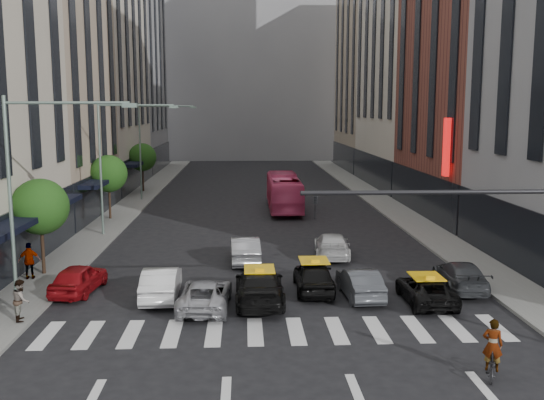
{
  "coord_description": "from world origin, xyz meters",
  "views": [
    {
      "loc": [
        -1.44,
        -21.09,
        8.61
      ],
      "look_at": [
        0.05,
        9.44,
        4.0
      ],
      "focal_mm": 40.0,
      "sensor_mm": 36.0,
      "label": 1
    }
  ],
  "objects": [
    {
      "name": "car_grey_mid",
      "position": [
        3.91,
        5.65,
        0.69
      ],
      "size": [
        1.68,
        4.24,
        1.37
      ],
      "primitive_type": "imported",
      "rotation": [
        0.0,
        0.0,
        3.2
      ],
      "color": "#404347",
      "rests_on": "ground"
    },
    {
      "name": "pedestrian_near",
      "position": [
        -10.4,
        2.86,
        0.99
      ],
      "size": [
        0.83,
        0.96,
        1.69
      ],
      "primitive_type": "imported",
      "rotation": [
        0.0,
        0.0,
        1.84
      ],
      "color": "gray",
      "rests_on": "sidewalk_left"
    },
    {
      "name": "building_left_d",
      "position": [
        -17.0,
        65.0,
        15.0
      ],
      "size": [
        8.0,
        18.0,
        30.0
      ],
      "primitive_type": "cube",
      "color": "gray",
      "rests_on": "ground"
    },
    {
      "name": "motorcycle",
      "position": [
        6.54,
        -2.95,
        0.41
      ],
      "size": [
        1.08,
        1.65,
        0.82
      ],
      "primitive_type": "imported",
      "rotation": [
        0.0,
        0.0,
        2.76
      ],
      "color": "black",
      "rests_on": "ground"
    },
    {
      "name": "car_grey_curb",
      "position": [
        9.0,
        6.67,
        0.68
      ],
      "size": [
        2.32,
        4.82,
        1.35
      ],
      "primitive_type": "imported",
      "rotation": [
        0.0,
        0.0,
        3.05
      ],
      "color": "#37393D",
      "rests_on": "ground"
    },
    {
      "name": "car_row2_left",
      "position": [
        -1.35,
        12.34,
        0.75
      ],
      "size": [
        1.78,
        4.62,
        1.5
      ],
      "primitive_type": "imported",
      "rotation": [
        0.0,
        0.0,
        3.18
      ],
      "color": "#A1A2A7",
      "rests_on": "ground"
    },
    {
      "name": "building_right_d",
      "position": [
        17.0,
        65.0,
        14.0
      ],
      "size": [
        8.0,
        18.0,
        28.0
      ],
      "primitive_type": "cube",
      "color": "tan",
      "rests_on": "ground"
    },
    {
      "name": "streetlamp_mid",
      "position": [
        -10.04,
        20.0,
        5.9
      ],
      "size": [
        5.38,
        0.25,
        9.0
      ],
      "color": "gray",
      "rests_on": "sidewalk_left"
    },
    {
      "name": "taxi_left",
      "position": [
        -0.73,
        5.07,
        0.77
      ],
      "size": [
        2.15,
        5.3,
        1.54
      ],
      "primitive_type": "imported",
      "rotation": [
        0.0,
        0.0,
        3.14
      ],
      "color": "black",
      "rests_on": "ground"
    },
    {
      "name": "car_silver",
      "position": [
        -3.11,
        4.4,
        0.64
      ],
      "size": [
        2.33,
        4.68,
        1.27
      ],
      "primitive_type": "imported",
      "rotation": [
        0.0,
        0.0,
        3.09
      ],
      "color": "#ADAEB3",
      "rests_on": "ground"
    },
    {
      "name": "building_left_b",
      "position": [
        -17.0,
        28.0,
        12.0
      ],
      "size": [
        8.0,
        16.0,
        24.0
      ],
      "primitive_type": "cube",
      "color": "tan",
      "rests_on": "ground"
    },
    {
      "name": "building_left_c",
      "position": [
        -17.0,
        46.0,
        18.0
      ],
      "size": [
        8.0,
        20.0,
        36.0
      ],
      "primitive_type": "cube",
      "color": "beige",
      "rests_on": "ground"
    },
    {
      "name": "rider",
      "position": [
        6.54,
        -2.95,
        1.69
      ],
      "size": [
        0.74,
        0.62,
        1.73
      ],
      "primitive_type": "imported",
      "rotation": [
        0.0,
        0.0,
        2.76
      ],
      "color": "gray",
      "rests_on": "motorcycle"
    },
    {
      "name": "streetlamp_far",
      "position": [
        -10.04,
        36.0,
        5.9
      ],
      "size": [
        5.38,
        0.25,
        9.0
      ],
      "color": "gray",
      "rests_on": "sidewalk_left"
    },
    {
      "name": "sidewalk_right",
      "position": [
        11.5,
        30.0,
        0.07
      ],
      "size": [
        3.0,
        96.0,
        0.15
      ],
      "primitive_type": "cube",
      "color": "slate",
      "rests_on": "ground"
    },
    {
      "name": "bus",
      "position": [
        2.09,
        30.32,
        1.53
      ],
      "size": [
        2.63,
        10.98,
        3.06
      ],
      "primitive_type": "imported",
      "rotation": [
        0.0,
        0.0,
        3.14
      ],
      "color": "#DA4071",
      "rests_on": "ground"
    },
    {
      "name": "streetlamp_near",
      "position": [
        -10.04,
        4.0,
        5.9
      ],
      "size": [
        5.38,
        0.25,
        9.0
      ],
      "color": "gray",
      "rests_on": "sidewalk_left"
    },
    {
      "name": "sidewalk_left",
      "position": [
        -11.5,
        30.0,
        0.07
      ],
      "size": [
        3.0,
        96.0,
        0.15
      ],
      "primitive_type": "cube",
      "color": "slate",
      "rests_on": "ground"
    },
    {
      "name": "taxi_right",
      "position": [
        6.7,
        4.68,
        0.6
      ],
      "size": [
        2.04,
        4.35,
        1.2
      ],
      "primitive_type": "imported",
      "rotation": [
        0.0,
        0.0,
        3.13
      ],
      "color": "black",
      "rests_on": "ground"
    },
    {
      "name": "traffic_signal",
      "position": [
        7.69,
        -1.0,
        4.47
      ],
      "size": [
        10.1,
        0.2,
        6.0
      ],
      "color": "black",
      "rests_on": "ground"
    },
    {
      "name": "building_right_b",
      "position": [
        17.0,
        27.0,
        13.0
      ],
      "size": [
        8.0,
        18.0,
        26.0
      ],
      "primitive_type": "cube",
      "color": "brown",
      "rests_on": "ground"
    },
    {
      "name": "tree_near",
      "position": [
        -11.8,
        10.0,
        3.65
      ],
      "size": [
        2.88,
        2.88,
        4.95
      ],
      "color": "black",
      "rests_on": "sidewalk_left"
    },
    {
      "name": "pedestrian_far",
      "position": [
        -12.14,
        8.97,
        1.08
      ],
      "size": [
        1.13,
        0.56,
        1.85
      ],
      "primitive_type": "imported",
      "rotation": [
        0.0,
        0.0,
        3.24
      ],
      "color": "gray",
      "rests_on": "sidewalk_left"
    },
    {
      "name": "tree_mid",
      "position": [
        -11.8,
        26.0,
        3.65
      ],
      "size": [
        2.88,
        2.88,
        4.95
      ],
      "color": "black",
      "rests_on": "sidewalk_left"
    },
    {
      "name": "car_red",
      "position": [
        -9.2,
        6.96,
        0.7
      ],
      "size": [
        2.15,
        4.29,
        1.4
      ],
      "primitive_type": "imported",
      "rotation": [
        0.0,
        0.0,
        3.02
      ],
      "color": "maroon",
      "rests_on": "ground"
    },
    {
      "name": "building_right_c",
      "position": [
        17.0,
        46.0,
        20.0
      ],
      "size": [
        8.0,
        20.0,
        40.0
      ],
      "primitive_type": "cube",
      "color": "beige",
      "rests_on": "ground"
    },
    {
      "name": "car_white_front",
      "position": [
        -5.2,
        5.93,
        0.74
      ],
      "size": [
        1.68,
        4.52,
        1.48
      ],
      "primitive_type": "imported",
      "rotation": [
        0.0,
        0.0,
        3.17
      ],
      "color": "silver",
      "rests_on": "ground"
    },
    {
      "name": "building_far",
      "position": [
        0.0,
        85.0,
        18.0
      ],
      "size": [
        30.0,
        10.0,
        36.0
      ],
      "primitive_type": "cube",
      "color": "gray",
      "rests_on": "ground"
    },
    {
      "name": "car_row2_right",
      "position": [
        3.76,
        13.39,
        0.7
      ],
      "size": [
        2.37,
        4.97,
        1.4
      ],
      "primitive_type": "imported",
      "rotation": [
        0.0,
        0.0,
        3.05
      ],
      "color": "silver",
      "rests_on": "ground"
    },
    {
      "name": "tree_far",
      "position": [
        -11.8,
        42.0,
        3.65
      ],
      "size": [
        2.88,
        2.88,
        4.95
      ],
      "color": "black",
      "rests_on": "sidewalk_left"
    },
    {
      "name": "ground",
      "position": [
        0.0,
        0.0,
        0.0
      ],
      "size": [
        160.0,
        160.0,
        0.0
      ],
      "primitive_type": "plane",
      "color": "black",
      "rests_on": "ground"
    },
    {
      "name": "taxi_center",
      "position": [
        1.9,
        6.64,
        0.75
      ],
      "size": [
        1.84,
        4.42,
        1.5
      ],
      "primitive_type": "imported",
      "rotation": [
        0.0,
        0.0,
        3.13
      ],
      "color": "black",
      "rests_on": "ground"
    },
    {
      "name": "liberty_sign",
      "position": [
        12.6,
        20.0,
        6.0
      ],
      "size": [
        0.3,
        0.7,
        4.0
      ],
      "color": "red",
      "rests_on": "ground"
    }
  ]
}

